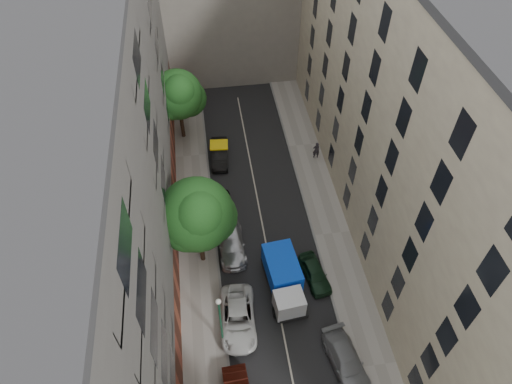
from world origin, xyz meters
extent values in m
plane|color=#4C4C49|center=(0.00, 0.00, 0.00)|extent=(120.00, 120.00, 0.00)
cube|color=black|center=(0.00, 0.00, 0.01)|extent=(8.00, 44.00, 0.02)
cube|color=gray|center=(-5.50, 0.00, 0.07)|extent=(3.00, 44.00, 0.15)
cube|color=gray|center=(5.50, 0.00, 0.07)|extent=(3.00, 44.00, 0.15)
cube|color=#4F4C4A|center=(-11.00, 0.00, 10.00)|extent=(8.00, 44.00, 20.00)
cube|color=#C3B898|center=(11.00, 0.00, 10.00)|extent=(8.00, 44.00, 20.00)
cube|color=black|center=(0.60, -4.55, 0.55)|extent=(2.62, 5.61, 0.30)
cube|color=silver|center=(0.60, -6.47, 1.46)|extent=(2.16, 1.80, 1.71)
cube|color=#0D4DFF|center=(0.60, -3.65, 1.61)|extent=(2.55, 3.82, 1.81)
cylinder|color=black|center=(-0.36, -6.47, 0.42)|extent=(0.28, 0.85, 0.85)
cylinder|color=black|center=(1.56, -6.47, 0.42)|extent=(0.28, 0.85, 0.85)
cylinder|color=black|center=(-0.36, -2.94, 0.42)|extent=(0.28, 0.85, 0.85)
cylinder|color=black|center=(1.56, -2.94, 0.42)|extent=(0.28, 0.85, 0.85)
imported|color=silver|center=(-3.01, -6.70, 0.72)|extent=(2.72, 5.34, 1.45)
imported|color=#B3B3B8|center=(-2.80, -0.20, 0.72)|extent=(2.15, 5.04, 1.45)
imported|color=black|center=(-3.39, 3.40, 0.70)|extent=(2.31, 4.31, 1.39)
imported|color=black|center=(-2.80, 10.25, 0.71)|extent=(1.85, 4.39, 1.41)
imported|color=slate|center=(3.60, -10.68, 0.68)|extent=(2.66, 4.94, 1.36)
imported|color=black|center=(3.12, -3.86, 0.65)|extent=(2.14, 4.01, 1.30)
cylinder|color=#382619|center=(-5.11, -1.00, 1.47)|extent=(0.36, 0.36, 2.63)
cylinder|color=#382619|center=(-5.11, -1.00, 3.73)|extent=(0.24, 0.24, 1.88)
sphere|color=#184A18|center=(-5.11, -1.00, 5.57)|extent=(5.33, 5.33, 5.33)
sphere|color=#184A18|center=(-4.21, -0.60, 4.67)|extent=(4.00, 4.00, 4.00)
sphere|color=#184A18|center=(-5.81, -1.50, 5.04)|extent=(3.73, 3.73, 3.73)
sphere|color=#184A18|center=(-4.91, -1.80, 6.55)|extent=(3.47, 3.47, 3.47)
cylinder|color=#382619|center=(-6.10, 14.00, 1.36)|extent=(0.36, 0.36, 2.42)
cylinder|color=#382619|center=(-6.10, 14.00, 3.43)|extent=(0.24, 0.24, 1.73)
sphere|color=#184A18|center=(-6.10, 14.00, 5.12)|extent=(4.67, 4.67, 4.67)
sphere|color=#184A18|center=(-5.20, 14.40, 4.29)|extent=(3.50, 3.50, 3.50)
sphere|color=#184A18|center=(-6.80, 13.50, 4.64)|extent=(3.27, 3.27, 3.27)
sphere|color=#184A18|center=(-5.90, 13.20, 6.02)|extent=(3.04, 3.04, 3.04)
cylinder|color=#1A5E3C|center=(-4.20, -8.03, 2.89)|extent=(0.14, 0.14, 5.48)
sphere|color=silver|center=(-4.20, -8.03, 5.72)|extent=(0.36, 0.36, 0.36)
imported|color=black|center=(6.24, 9.10, 1.05)|extent=(0.66, 0.44, 1.79)
camera|label=1|loc=(-3.88, -21.64, 29.94)|focal=32.00mm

